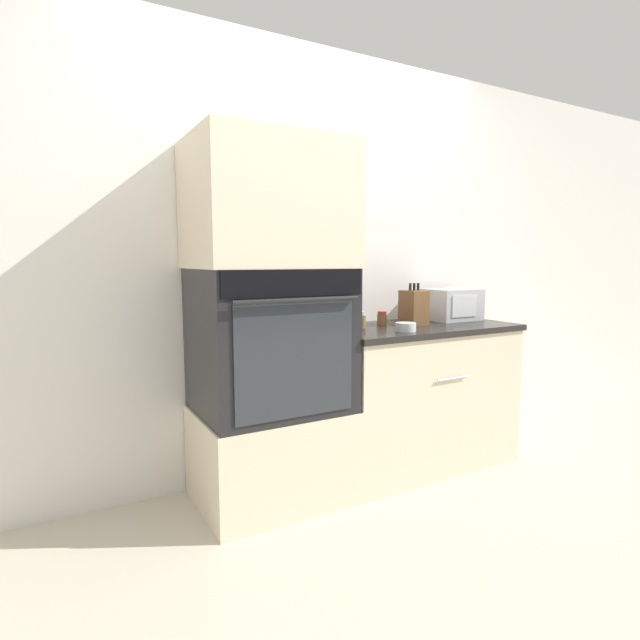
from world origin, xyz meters
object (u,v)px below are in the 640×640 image
Objects in this scene: microwave at (451,304)px; condiment_jar_mid at (358,316)px; bowl at (406,327)px; condiment_jar_far at (361,320)px; wall_oven at (270,340)px; knife_block at (414,307)px; condiment_jar_near at (382,318)px.

microwave is 0.68m from condiment_jar_mid.
condiment_jar_far is at bearing 121.87° from bowl.
condiment_jar_far reaches higher than bowl.
wall_oven is at bearing -174.54° from condiment_jar_far.
wall_oven is 6.93× the size of condiment_jar_mid.
bowl is 0.40m from condiment_jar_mid.
wall_oven reaches higher than bowl.
condiment_jar_mid reaches higher than condiment_jar_far.
knife_block is 0.21m from condiment_jar_near.
knife_block is 0.34m from condiment_jar_mid.
bowl is 1.07× the size of condiment_jar_mid.
condiment_jar_far is at bearing 5.46° from wall_oven.
condiment_jar_near is 0.78× the size of condiment_jar_mid.
condiment_jar_mid reaches higher than condiment_jar_near.
condiment_jar_near is (-0.18, 0.08, -0.07)m from knife_block.
microwave is at bearing 12.25° from knife_block.
condiment_jar_mid is (-0.28, 0.19, -0.05)m from knife_block.
wall_oven is 0.76m from bowl.
condiment_jar_mid is at bearing 98.12° from bowl.
condiment_jar_near is (0.05, 0.29, 0.02)m from bowl.
wall_oven is 0.60m from condiment_jar_far.
knife_block is 0.37m from condiment_jar_far.
bowl is 0.29m from condiment_jar_near.
condiment_jar_mid is at bearing 145.83° from knife_block.
condiment_jar_far is (-0.76, -0.05, -0.06)m from microwave.
wall_oven is 8.93× the size of condiment_jar_near.
wall_oven is 1.36m from microwave.
knife_block is 2.39× the size of condiment_jar_mid.
wall_oven is 2.91× the size of knife_block.
bowl is at bearing -81.88° from condiment_jar_mid.
condiment_jar_mid is at bearing 171.05° from microwave.
condiment_jar_mid is at bearing 134.06° from condiment_jar_near.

